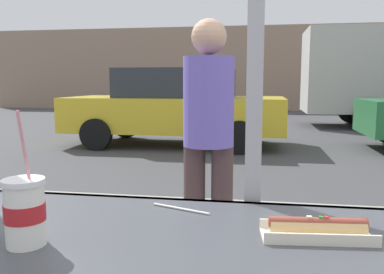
{
  "coord_description": "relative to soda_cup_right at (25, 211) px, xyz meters",
  "views": [
    {
      "loc": [
        0.01,
        -1.19,
        1.35
      ],
      "look_at": [
        -0.52,
        2.06,
        0.9
      ],
      "focal_mm": 37.69,
      "sensor_mm": 36.0,
      "label": 1
    }
  ],
  "objects": [
    {
      "name": "ground_plane",
      "position": [
        0.5,
        8.39,
        -1.06
      ],
      "size": [
        60.0,
        60.0,
        0.0
      ],
      "primitive_type": "plane",
      "color": "#424244"
    },
    {
      "name": "parked_car_yellow",
      "position": [
        -1.25,
        7.7,
        -0.21
      ],
      "size": [
        4.61,
        2.06,
        1.64
      ],
      "color": "gold",
      "rests_on": "ground"
    },
    {
      "name": "hotdog_tray_near",
      "position": [
        0.66,
        0.15,
        -0.06
      ],
      "size": [
        0.27,
        0.12,
        0.05
      ],
      "color": "beige",
      "rests_on": "window_counter"
    },
    {
      "name": "loose_straw",
      "position": [
        0.3,
        0.31,
        -0.08
      ],
      "size": [
        0.18,
        0.07,
        0.01
      ],
      "primitive_type": "cylinder",
      "rotation": [
        0.0,
        1.57,
        -0.36
      ],
      "color": "white",
      "rests_on": "window_counter"
    },
    {
      "name": "sidewalk_strip",
      "position": [
        0.5,
        1.99,
        -1.0
      ],
      "size": [
        16.0,
        2.8,
        0.11
      ],
      "primitive_type": "cube",
      "color": "#9E998E",
      "rests_on": "ground"
    },
    {
      "name": "soda_cup_right",
      "position": [
        0.0,
        0.0,
        0.0
      ],
      "size": [
        0.09,
        0.09,
        0.31
      ],
      "color": "white",
      "rests_on": "window_counter"
    },
    {
      "name": "building_facade_far",
      "position": [
        0.5,
        19.76,
        0.98
      ],
      "size": [
        28.0,
        1.2,
        4.07
      ],
      "primitive_type": "cube",
      "color": "gray",
      "rests_on": "ground"
    },
    {
      "name": "pedestrian",
      "position": [
        0.21,
        1.71,
        -0.02
      ],
      "size": [
        0.32,
        0.32,
        1.63
      ],
      "color": "#463334",
      "rests_on": "sidewalk_strip"
    }
  ]
}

